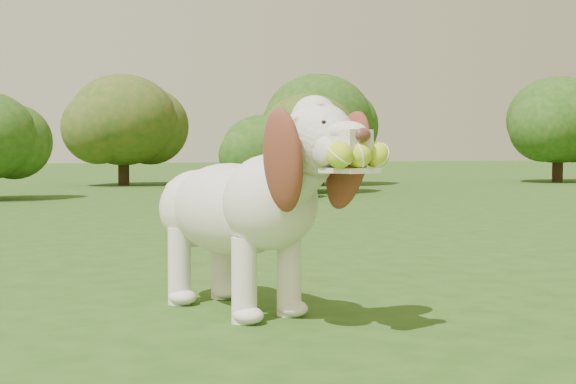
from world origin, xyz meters
name	(u,v)px	position (x,y,z in m)	size (l,w,h in m)	color
ground	(290,305)	(0.00, 0.00, 0.00)	(80.00, 80.00, 0.00)	#224714
dog	(247,201)	(-0.24, -0.11, 0.48)	(0.72, 1.36, 0.90)	silver
shrub_d	(308,135)	(3.73, 8.59, 0.94)	(1.54, 1.54, 1.60)	#382314
shrub_h	(558,120)	(10.42, 10.63, 1.34)	(2.19, 2.19, 2.27)	#382314
shrub_i	(123,120)	(1.45, 12.48, 1.28)	(2.09, 2.09, 2.17)	#382314
shrub_c	(262,149)	(2.52, 7.41, 0.70)	(1.15, 1.15, 1.19)	#382314
shrub_f	(318,120)	(5.03, 11.17, 1.28)	(2.11, 2.11, 2.18)	#382314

